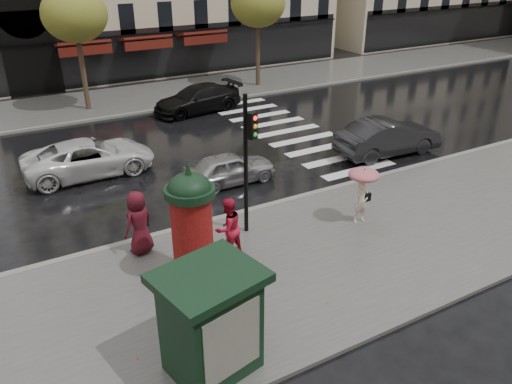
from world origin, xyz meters
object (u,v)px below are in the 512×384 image
traffic_light (248,153)px  newsstand (211,321)px  car_silver (230,168)px  car_darkgrey (388,137)px  woman_red (228,228)px  man_burgundy (139,223)px  car_white (89,158)px  woman_umbrella (363,187)px  morris_column (192,224)px  car_black (197,99)px

traffic_light → newsstand: 6.02m
car_silver → car_darkgrey: 7.55m
woman_red → newsstand: (-2.26, -3.78, 0.34)m
car_silver → car_darkgrey: size_ratio=0.76×
man_burgundy → car_white: 6.83m
man_burgundy → car_darkgrey: size_ratio=0.41×
woman_umbrella → traffic_light: 4.04m
man_burgundy → morris_column: size_ratio=0.56×
traffic_light → car_darkgrey: (8.74, 3.11, -2.07)m
morris_column → car_darkgrey: (11.22, 4.56, -1.03)m
morris_column → car_silver: 6.54m
woman_red → newsstand: bearing=44.6°
woman_umbrella → car_silver: 5.62m
traffic_light → car_black: size_ratio=0.90×
newsstand → car_black: newsstand is taller
newsstand → traffic_light: bearing=53.9°
man_burgundy → morris_column: 2.29m
woman_umbrella → man_burgundy: man_burgundy is taller
woman_red → car_white: bearing=-89.8°
car_white → woman_red: bearing=-165.1°
car_silver → newsstand: bearing=150.9°
car_silver → car_black: bearing=-16.1°
morris_column → car_white: (-0.87, 8.80, -1.10)m
morris_column → car_white: bearing=95.7°
woman_umbrella → man_burgundy: (-6.94, 1.78, -0.29)m
man_burgundy → car_darkgrey: (12.12, 2.57, -0.32)m
traffic_light → car_silver: (1.22, 3.81, -2.24)m
woman_red → car_white: (-2.18, 8.29, -0.34)m
woman_red → car_white: size_ratio=0.36×
woman_umbrella → morris_column: bearing=-178.0°
car_silver → car_white: 5.79m
car_silver → woman_umbrella: bearing=-155.6°
newsstand → car_darkgrey: 14.49m
car_black → car_white: bearing=-58.6°
newsstand → car_white: bearing=89.6°
car_white → car_silver: bearing=-127.5°
woman_red → car_white: 8.58m
man_burgundy → car_black: man_burgundy is taller
car_black → car_darkgrey: bearing=19.0°
woman_red → morris_column: size_ratio=0.53×
morris_column → newsstand: size_ratio=1.43×
car_darkgrey → car_white: (-12.09, 4.25, -0.08)m
car_silver → woman_red: bearing=152.7°
traffic_light → car_black: 13.80m
car_black → man_burgundy: bearing=-37.1°
woman_umbrella → car_darkgrey: woman_umbrella is taller
woman_umbrella → woman_red: size_ratio=1.04×
man_burgundy → car_silver: man_burgundy is taller
man_burgundy → traffic_light: 3.84m
woman_red → morris_column: 1.60m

